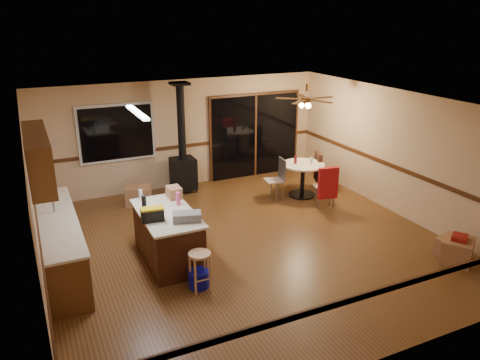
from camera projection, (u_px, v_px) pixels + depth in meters
floor at (247, 243)px, 8.72m from camera, size 7.00×7.00×0.00m
ceiling at (248, 104)px, 7.85m from camera, size 7.00×7.00×0.00m
wall_back at (184, 134)px, 11.27m from camera, size 7.00×0.00×7.00m
wall_front at (382, 270)px, 5.30m from camera, size 7.00×0.00×7.00m
wall_left at (34, 210)px, 6.89m from camera, size 0.00×7.00×7.00m
wall_right at (399, 154)px, 9.68m from camera, size 0.00×7.00×7.00m
chair_rail at (247, 193)px, 8.38m from camera, size 7.00×7.00×0.08m
window at (117, 133)px, 10.52m from camera, size 1.72×0.10×1.32m
sliding_door at (255, 136)px, 12.07m from camera, size 2.52×0.10×2.10m
lower_cabinets at (60, 245)px, 7.73m from camera, size 0.60×3.00×0.86m
countertop at (56, 220)px, 7.58m from camera, size 0.64×3.04×0.04m
upper_cabinets at (38, 157)px, 7.35m from camera, size 0.35×2.00×0.80m
kitchen_island at (168, 236)px, 7.97m from camera, size 0.88×1.68×0.90m
wood_stove at (183, 162)px, 11.00m from camera, size 0.55×0.50×2.52m
ceiling_fan at (306, 102)px, 10.25m from camera, size 0.24×0.24×0.55m
fluorescent_strip at (137, 112)px, 7.40m from camera, size 0.10×1.20×0.04m
toolbox_grey at (187, 217)px, 7.48m from camera, size 0.50×0.37×0.14m
toolbox_black at (152, 215)px, 7.47m from camera, size 0.37×0.22×0.20m
toolbox_yellow_lid at (152, 209)px, 7.43m from camera, size 0.37×0.22×0.03m
box_on_island at (174, 192)px, 8.41m from camera, size 0.23×0.31×0.21m
bottle_dark at (144, 204)px, 7.81m from camera, size 0.08×0.08×0.28m
bottle_pink at (178, 199)px, 8.09m from camera, size 0.09×0.09×0.23m
bottle_white at (141, 195)px, 8.30m from camera, size 0.08×0.08×0.19m
bar_stool at (200, 271)px, 7.16m from camera, size 0.44×0.44×0.63m
blue_bucket at (199, 279)px, 7.29m from camera, size 0.39×0.39×0.27m
dining_table at (303, 174)px, 10.81m from camera, size 0.98×0.98×0.78m
glass_red at (296, 160)px, 10.73m from camera, size 0.09×0.09×0.18m
glass_cream at (311, 160)px, 10.73m from camera, size 0.06×0.06×0.14m
chair_left at (279, 174)px, 10.63m from camera, size 0.46×0.46×0.51m
chair_near at (328, 183)px, 10.07m from camera, size 0.49×0.53×0.70m
chair_right at (319, 167)px, 11.10m from camera, size 0.58×0.56×0.70m
box_under_window at (138, 196)px, 10.39m from camera, size 0.66×0.59×0.43m
box_corner_a at (457, 251)px, 8.00m from camera, size 0.72×0.69×0.42m
box_corner_b at (449, 247)px, 8.22m from camera, size 0.46×0.42×0.32m
box_small_red at (460, 238)px, 7.91m from camera, size 0.37×0.36×0.08m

